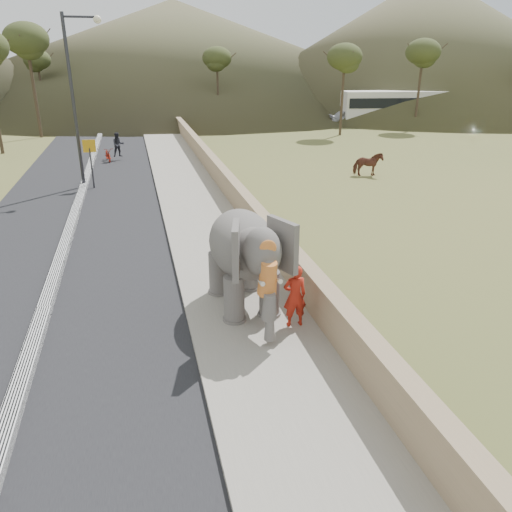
{
  "coord_description": "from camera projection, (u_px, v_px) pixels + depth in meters",
  "views": [
    {
      "loc": [
        -2.42,
        -11.87,
        6.13
      ],
      "look_at": [
        0.2,
        -1.13,
        1.7
      ],
      "focal_mm": 35.0,
      "sensor_mm": 36.0,
      "label": 1
    }
  ],
  "objects": [
    {
      "name": "cow",
      "position": [
        368.0,
        164.0,
        27.29
      ],
      "size": [
        1.62,
        0.92,
        1.3
      ],
      "primitive_type": "imported",
      "rotation": [
        0.0,
        0.0,
        1.42
      ],
      "color": "brown",
      "rests_on": "ground"
    },
    {
      "name": "road",
      "position": [
        77.0,
        210.0,
        21.43
      ],
      "size": [
        7.0,
        120.0,
        0.03
      ],
      "primitive_type": "cube",
      "color": "black",
      "rests_on": "ground"
    },
    {
      "name": "hill_far",
      "position": [
        175.0,
        50.0,
        75.15
      ],
      "size": [
        80.0,
        80.0,
        14.0
      ],
      "primitive_type": "cone",
      "color": "brown",
      "rests_on": "ground"
    },
    {
      "name": "parapet",
      "position": [
        229.0,
        188.0,
        22.7
      ],
      "size": [
        0.3,
        120.0,
        1.1
      ],
      "primitive_type": "cube",
      "color": "tan",
      "rests_on": "ground"
    },
    {
      "name": "walkway",
      "position": [
        193.0,
        201.0,
        22.51
      ],
      "size": [
        3.0,
        120.0,
        0.15
      ],
      "primitive_type": "cube",
      "color": "#9E9687",
      "rests_on": "ground"
    },
    {
      "name": "median",
      "position": [
        77.0,
        207.0,
        21.4
      ],
      "size": [
        0.35,
        120.0,
        0.22
      ],
      "primitive_type": "cube",
      "color": "black",
      "rests_on": "ground"
    },
    {
      "name": "bus_white",
      "position": [
        399.0,
        108.0,
        47.97
      ],
      "size": [
        11.24,
        4.04,
        3.1
      ],
      "primitive_type": "cube",
      "rotation": [
        0.0,
        0.0,
        1.43
      ],
      "color": "silver",
      "rests_on": "ground"
    },
    {
      "name": "hill_right",
      "position": [
        425.0,
        41.0,
        65.37
      ],
      "size": [
        56.0,
        56.0,
        16.0
      ],
      "primitive_type": "cone",
      "color": "brown",
      "rests_on": "ground"
    },
    {
      "name": "signboard",
      "position": [
        90.0,
        155.0,
        24.34
      ],
      "size": [
        0.6,
        0.08,
        2.4
      ],
      "color": "#2D2D33",
      "rests_on": "ground"
    },
    {
      "name": "bus_orange",
      "position": [
        485.0,
        105.0,
        50.29
      ],
      "size": [
        11.26,
        4.2,
        3.1
      ],
      "primitive_type": "cube",
      "rotation": [
        0.0,
        0.0,
        1.73
      ],
      "color": "orange",
      "rests_on": "ground"
    },
    {
      "name": "distant_car",
      "position": [
        351.0,
        117.0,
        47.68
      ],
      "size": [
        4.38,
        2.14,
        1.44
      ],
      "primitive_type": "imported",
      "rotation": [
        0.0,
        0.0,
        1.46
      ],
      "color": "#A9A8AF",
      "rests_on": "ground"
    },
    {
      "name": "lamppost",
      "position": [
        78.0,
        85.0,
        23.43
      ],
      "size": [
        1.76,
        0.36,
        8.0
      ],
      "color": "#28292C",
      "rests_on": "ground"
    },
    {
      "name": "motorcyclist",
      "position": [
        113.0,
        150.0,
        31.24
      ],
      "size": [
        1.51,
        1.69,
        1.76
      ],
      "color": "maroon",
      "rests_on": "ground"
    },
    {
      "name": "elephant_and_man",
      "position": [
        243.0,
        258.0,
        12.52
      ],
      "size": [
        2.25,
        3.7,
        2.6
      ],
      "color": "slate",
      "rests_on": "ground"
    },
    {
      "name": "ground",
      "position": [
        239.0,
        300.0,
        13.52
      ],
      "size": [
        160.0,
        160.0,
        0.0
      ],
      "primitive_type": "plane",
      "color": "olive",
      "rests_on": "ground"
    },
    {
      "name": "trees",
      "position": [
        187.0,
        88.0,
        36.95
      ],
      "size": [
        48.29,
        43.91,
        9.06
      ],
      "color": "#473828",
      "rests_on": "ground"
    }
  ]
}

